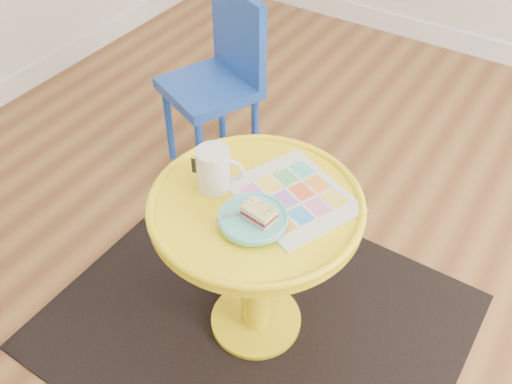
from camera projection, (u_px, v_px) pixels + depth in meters
The scene contains 10 objects.
floor at pixel (334, 304), 2.01m from camera, with size 4.00×4.00×0.00m, color brown.
room_walls at pixel (252, 80), 2.97m from camera, with size 4.00×4.00×4.00m.
rug at pixel (256, 321), 1.95m from camera, with size 1.30×1.10×0.01m, color black.
side_table at pixel (256, 242), 1.67m from camera, with size 0.60×0.60×0.57m.
chair at pixel (221, 73), 2.30m from camera, with size 0.44×0.44×0.76m.
newspaper at pixel (293, 196), 1.58m from camera, with size 0.32×0.27×0.01m, color silver.
mug at pixel (215, 168), 1.57m from camera, with size 0.13×0.10×0.13m.
plate at pixel (253, 219), 1.49m from camera, with size 0.18×0.18×0.02m.
cake_slice at pixel (259, 213), 1.47m from camera, with size 0.09×0.07×0.04m.
fork at pixel (243, 211), 1.50m from camera, with size 0.08×0.13×0.00m.
Camera 1 is at (0.42, -1.16, 1.66)m, focal length 40.00 mm.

